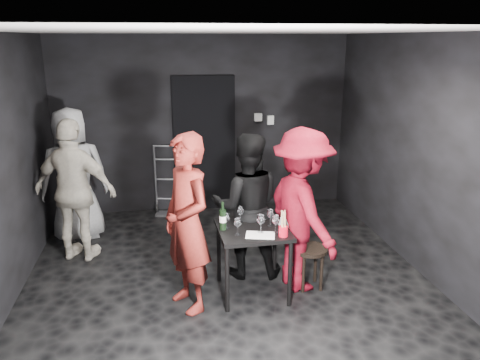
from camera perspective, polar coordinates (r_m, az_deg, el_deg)
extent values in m
cube|color=black|center=(5.41, -1.48, -12.27)|extent=(4.50, 5.00, 0.02)
cube|color=silver|center=(4.72, -1.74, 17.68)|extent=(4.50, 5.00, 0.02)
cube|color=black|center=(7.32, -4.45, 6.75)|extent=(4.50, 0.04, 2.70)
cube|color=black|center=(2.61, 6.55, -12.71)|extent=(4.50, 0.04, 2.70)
cube|color=black|center=(5.66, 21.59, 2.58)|extent=(0.04, 5.00, 2.70)
cube|color=black|center=(7.32, -4.35, 4.36)|extent=(0.95, 0.10, 2.10)
cube|color=#B7B7B2|center=(7.38, 2.21, 7.66)|extent=(0.12, 0.06, 0.12)
cube|color=#B7B7B2|center=(7.43, 3.73, 7.31)|extent=(0.10, 0.06, 0.14)
cylinder|color=#B2B2B7|center=(7.31, -10.26, 0.03)|extent=(0.03, 0.03, 1.09)
cylinder|color=#B2B2B7|center=(7.32, -7.71, 0.15)|extent=(0.03, 0.03, 1.09)
cube|color=#B2B2B7|center=(7.38, -8.78, -4.09)|extent=(0.36, 0.20, 0.03)
cylinder|color=black|center=(7.49, -10.08, -3.31)|extent=(0.04, 0.16, 0.16)
cylinder|color=black|center=(7.49, -7.58, -3.18)|extent=(0.04, 0.16, 0.16)
cube|color=black|center=(4.88, 1.58, -6.10)|extent=(0.72, 0.72, 0.04)
cylinder|color=black|center=(4.71, -1.58, -12.07)|extent=(0.04, 0.04, 0.71)
cylinder|color=black|center=(4.83, 6.10, -11.38)|extent=(0.04, 0.04, 0.71)
cylinder|color=black|center=(5.27, -2.60, -8.73)|extent=(0.04, 0.04, 0.71)
cylinder|color=black|center=(5.38, 4.24, -8.22)|extent=(0.04, 0.04, 0.71)
cylinder|color=black|center=(5.16, 8.59, -8.37)|extent=(0.37, 0.37, 0.04)
cylinder|color=black|center=(5.38, 9.17, -10.18)|extent=(0.04, 0.04, 0.41)
cylinder|color=black|center=(5.32, 7.09, -10.40)|extent=(0.04, 0.04, 0.41)
cylinder|color=black|center=(5.15, 7.74, -11.40)|extent=(0.04, 0.04, 0.41)
cylinder|color=black|center=(5.21, 9.89, -11.16)|extent=(0.04, 0.04, 0.41)
imported|color=maroon|center=(4.55, -6.54, -3.21)|extent=(0.81, 0.94, 2.16)
imported|color=black|center=(5.23, 0.84, -2.27)|extent=(0.96, 0.62, 1.84)
imported|color=maroon|center=(4.96, 7.61, -1.98)|extent=(0.93, 1.46, 2.09)
imported|color=beige|center=(5.91, -19.58, 0.10)|extent=(1.33, 0.96, 2.05)
imported|color=gray|center=(6.51, -19.71, 2.05)|extent=(1.17, 0.85, 2.15)
cube|color=white|center=(4.70, 2.49, -6.73)|extent=(0.33, 0.26, 0.00)
cylinder|color=black|center=(4.80, -2.10, -4.86)|extent=(0.07, 0.07, 0.21)
cylinder|color=black|center=(4.75, -2.12, -3.20)|extent=(0.03, 0.03, 0.09)
cylinder|color=white|center=(4.80, -2.10, -4.76)|extent=(0.07, 0.07, 0.07)
cylinder|color=red|center=(4.68, 5.30, -6.24)|extent=(0.09, 0.09, 0.10)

